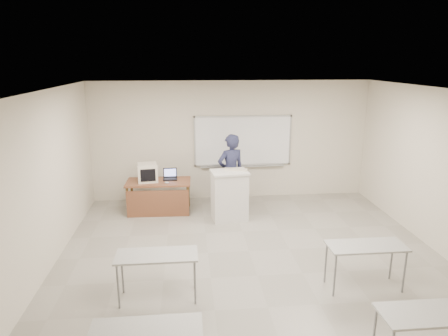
{
  "coord_description": "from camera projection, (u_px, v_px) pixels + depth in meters",
  "views": [
    {
      "loc": [
        -1.12,
        -5.88,
        3.49
      ],
      "look_at": [
        -0.35,
        2.2,
        1.28
      ],
      "focal_mm": 32.0,
      "sensor_mm": 36.0,
      "label": 1
    }
  ],
  "objects": [
    {
      "name": "keyboard",
      "position": [
        236.0,
        170.0,
        8.84
      ],
      "size": [
        0.53,
        0.29,
        0.03
      ],
      "primitive_type": "cube",
      "rotation": [
        0.0,
        0.0,
        -0.27
      ],
      "color": "beige",
      "rests_on": "podium"
    },
    {
      "name": "floor",
      "position": [
        257.0,
        276.0,
        6.67
      ],
      "size": [
        7.0,
        8.0,
        0.01
      ],
      "primitive_type": "cube",
      "color": "gray",
      "rests_on": "ground"
    },
    {
      "name": "crt_monitor",
      "position": [
        147.0,
        172.0,
        9.27
      ],
      "size": [
        0.45,
        0.49,
        0.42
      ],
      "rotation": [
        0.0,
        0.0,
        0.14
      ],
      "color": "beige",
      "rests_on": "instructor_desk"
    },
    {
      "name": "instructor_desk",
      "position": [
        159.0,
        191.0,
        9.24
      ],
      "size": [
        1.48,
        0.74,
        0.75
      ],
      "rotation": [
        0.0,
        0.0,
        -0.03
      ],
      "color": "brown",
      "rests_on": "floor"
    },
    {
      "name": "student_desks",
      "position": [
        277.0,
        284.0,
        5.19
      ],
      "size": [
        4.4,
        2.2,
        0.73
      ],
      "color": "#ABA9A4",
      "rests_on": "floor"
    },
    {
      "name": "whiteboard",
      "position": [
        243.0,
        142.0,
        10.11
      ],
      "size": [
        2.48,
        0.1,
        1.31
      ],
      "color": "white",
      "rests_on": "floor"
    },
    {
      "name": "mouse",
      "position": [
        167.0,
        183.0,
        9.12
      ],
      "size": [
        0.12,
        0.1,
        0.04
      ],
      "primitive_type": "ellipsoid",
      "rotation": [
        0.0,
        0.0,
        -0.41
      ],
      "color": "#ADAFB5",
      "rests_on": "instructor_desk"
    },
    {
      "name": "laptop",
      "position": [
        170.0,
        177.0,
        9.46
      ],
      "size": [
        0.33,
        0.3,
        0.24
      ],
      "rotation": [
        0.0,
        0.0,
        0.01
      ],
      "color": "black",
      "rests_on": "instructor_desk"
    },
    {
      "name": "podium",
      "position": [
        229.0,
        195.0,
        8.9
      ],
      "size": [
        0.79,
        0.58,
        1.12
      ],
      "rotation": [
        0.0,
        0.0,
        0.12
      ],
      "color": "white",
      "rests_on": "floor"
    },
    {
      "name": "presenter",
      "position": [
        231.0,
        173.0,
        9.39
      ],
      "size": [
        0.78,
        0.65,
        1.84
      ],
      "primitive_type": "imported",
      "rotation": [
        0.0,
        0.0,
        3.5
      ],
      "color": "black",
      "rests_on": "floor"
    }
  ]
}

